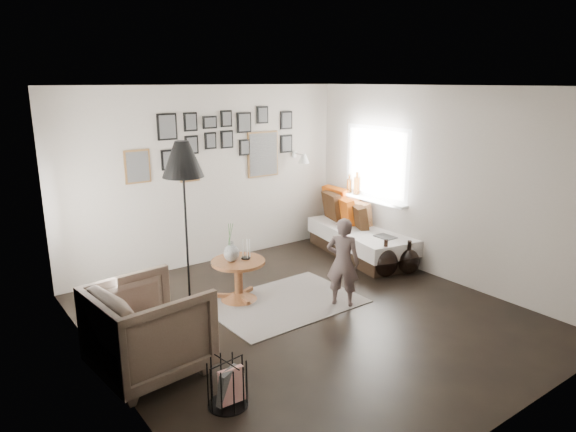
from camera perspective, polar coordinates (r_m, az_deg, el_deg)
ground at (r=6.07m, az=2.46°, el=-11.16°), size 4.80×4.80×0.00m
wall_back at (r=7.60m, az=-8.85°, el=4.36°), size 4.50×0.00×4.50m
wall_front at (r=4.12m, az=24.12°, el=-5.74°), size 4.50×0.00×4.50m
wall_left at (r=4.61m, az=-19.80°, el=-3.21°), size 0.00×4.80×4.80m
wall_right at (r=7.22m, az=16.69°, el=3.36°), size 0.00×4.80×4.80m
ceiling at (r=5.45m, az=2.77°, el=14.21°), size 4.80×4.80×0.00m
door_left at (r=5.80m, az=-22.92°, el=-2.47°), size 0.00×2.14×2.14m
window_right at (r=8.10m, az=8.64°, el=2.36°), size 0.15×1.32×1.30m
gallery_wall at (r=7.65m, az=-7.00°, el=7.86°), size 2.74×0.03×1.08m
wall_sconce at (r=8.18m, az=1.71°, el=6.42°), size 0.18×0.36×0.16m
rug at (r=6.41m, az=-0.41°, el=-9.60°), size 1.82×1.28×0.01m
pedestal_table at (r=6.44m, az=-5.50°, el=-7.28°), size 0.66×0.66×0.52m
vase at (r=6.27m, az=-6.32°, el=-3.77°), size 0.19×0.19×0.47m
candles at (r=6.35m, az=-4.74°, el=-3.72°), size 0.11×0.11×0.25m
daybed at (r=8.13m, az=7.63°, el=-2.11°), size 1.16×2.05×0.95m
magazine_on_daybed at (r=7.63m, az=10.76°, el=-2.28°), size 0.21×0.29×0.02m
armchair at (r=5.01m, az=-15.19°, el=-12.04°), size 1.05×1.03×0.87m
armchair_cushion at (r=5.04m, az=-15.12°, el=-11.31°), size 0.42×0.43×0.18m
floor_lamp at (r=5.88m, az=-11.61°, el=5.48°), size 0.47×0.47×2.01m
magazine_basket at (r=4.54m, az=-6.72°, el=-18.04°), size 0.36×0.36×0.41m
demijohn_large at (r=7.29m, az=10.73°, el=-5.08°), size 0.36×0.36×0.53m
demijohn_small at (r=7.47m, az=13.24°, el=-4.91°), size 0.31×0.31×0.49m
child at (r=6.20m, az=6.11°, el=-5.13°), size 0.45×0.48×1.10m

